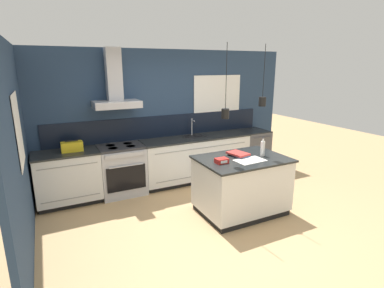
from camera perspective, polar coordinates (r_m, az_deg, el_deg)
name	(u,v)px	position (r m, az deg, el deg)	size (l,w,h in m)	color
ground_plane	(213,223)	(4.68, 3.96, -14.72)	(16.00, 16.00, 0.00)	tan
wall_back	(160,115)	(5.93, -6.15, 5.52)	(5.60, 2.05, 2.60)	navy
wall_left	(18,147)	(4.32, -30.20, -0.58)	(0.08, 3.80, 2.60)	navy
counter_run_left	(68,177)	(5.51, -22.51, -5.91)	(1.05, 0.64, 0.91)	black
counter_run_sink	(196,158)	(6.12, 0.71, -2.72)	(2.25, 0.64, 1.26)	black
oven_range	(122,170)	(5.62, -13.19, -4.81)	(0.79, 0.66, 0.91)	#B5B5BA
dishwasher	(252,150)	(6.86, 11.33, -1.14)	(0.60, 0.65, 0.91)	#4C4C51
kitchen_island	(241,185)	(4.85, 9.36, -7.72)	(1.37, 0.98, 0.91)	black
bottle_on_island	(263,148)	(4.84, 13.31, -0.79)	(0.07, 0.07, 0.30)	silver
book_stack	(238,154)	(4.78, 8.81, -1.93)	(0.29, 0.36, 0.05)	#335684
red_supply_box	(222,161)	(4.41, 5.66, -3.18)	(0.18, 0.14, 0.07)	red
paper_pile	(250,160)	(4.59, 10.99, -3.08)	(0.47, 0.32, 0.01)	silver
yellow_toolbox	(72,147)	(5.36, -21.90, -0.46)	(0.34, 0.18, 0.19)	gold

